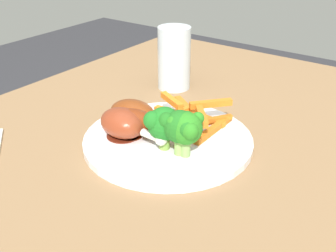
% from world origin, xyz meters
% --- Properties ---
extents(dining_table, '(1.21, 0.76, 0.75)m').
position_xyz_m(dining_table, '(0.00, 0.00, 0.64)').
color(dining_table, '#8E6B47').
rests_on(dining_table, ground_plane).
extents(dinner_plate, '(0.27, 0.27, 0.01)m').
position_xyz_m(dinner_plate, '(-0.07, 0.01, 0.76)').
color(dinner_plate, white).
rests_on(dinner_plate, dining_table).
extents(broccoli_floret_front, '(0.06, 0.05, 0.07)m').
position_xyz_m(broccoli_floret_front, '(-0.03, 0.03, 0.81)').
color(broccoli_floret_front, '#84AE47').
rests_on(broccoli_floret_front, dinner_plate).
extents(broccoli_floret_middle, '(0.05, 0.06, 0.07)m').
position_xyz_m(broccoli_floret_middle, '(-0.03, 0.06, 0.81)').
color(broccoli_floret_middle, '#8FB95A').
rests_on(broccoli_floret_middle, dinner_plate).
extents(broccoli_floret_back, '(0.05, 0.05, 0.07)m').
position_xyz_m(broccoli_floret_back, '(-0.04, 0.07, 0.81)').
color(broccoli_floret_back, '#8CB25D').
rests_on(broccoli_floret_back, dinner_plate).
extents(carrot_fries_pile, '(0.14, 0.13, 0.04)m').
position_xyz_m(carrot_fries_pile, '(-0.12, 0.02, 0.78)').
color(carrot_fries_pile, orange).
rests_on(carrot_fries_pile, dinner_plate).
extents(chicken_drumstick_near, '(0.10, 0.13, 0.05)m').
position_xyz_m(chicken_drumstick_near, '(-0.04, -0.04, 0.78)').
color(chicken_drumstick_near, '#561B0A').
rests_on(chicken_drumstick_near, dinner_plate).
extents(chicken_drumstick_far, '(0.07, 0.14, 0.04)m').
position_xyz_m(chicken_drumstick_far, '(-0.07, -0.05, 0.78)').
color(chicken_drumstick_far, '#58200C').
rests_on(chicken_drumstick_far, dinner_plate).
extents(chicken_drumstick_extra, '(0.06, 0.13, 0.05)m').
position_xyz_m(chicken_drumstick_extra, '(-0.03, -0.04, 0.79)').
color(chicken_drumstick_extra, '#612011').
rests_on(chicken_drumstick_extra, dinner_plate).
extents(water_glass, '(0.07, 0.07, 0.13)m').
position_xyz_m(water_glass, '(-0.27, -0.12, 0.82)').
color(water_glass, silver).
rests_on(water_glass, dining_table).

